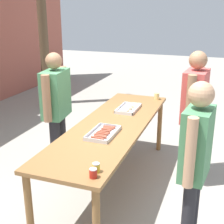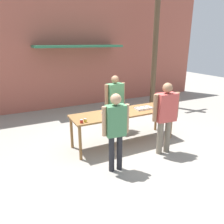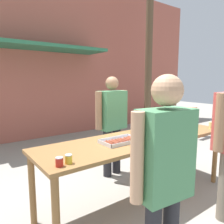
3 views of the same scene
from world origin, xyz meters
TOP-DOWN VIEW (x-y plane):
  - ground_plane at (0.00, 0.00)m, footprint 24.00×24.00m
  - building_facade_back at (0.00, 3.98)m, footprint 12.00×1.11m
  - serving_table at (0.00, 0.00)m, footprint 2.73×0.80m
  - food_tray_sausages at (-0.35, -0.02)m, footprint 0.47×0.27m
  - food_tray_buns at (0.57, -0.02)m, footprint 0.46×0.26m
  - condiment_jar_mustard at (-1.23, -0.28)m, footprint 0.07×0.07m
  - condiment_jar_ketchup at (-1.14, -0.27)m, footprint 0.07×0.07m
  - beer_cup at (1.23, -0.28)m, footprint 0.08×0.08m
  - person_server_behind_table at (0.19, 0.86)m, footprint 0.68×0.31m
  - person_customer_holding_hotdog at (-0.79, -1.05)m, footprint 0.56×0.25m
  - utility_pole at (2.94, 2.72)m, footprint 1.10×0.21m

SIDE VIEW (x-z plane):
  - ground_plane at x=0.00m, z-range 0.00..0.00m
  - serving_table at x=0.00m, z-range 0.35..1.21m
  - food_tray_sausages at x=-0.35m, z-range 0.86..0.90m
  - food_tray_buns at x=0.57m, z-range 0.86..0.92m
  - condiment_jar_mustard at x=-1.23m, z-range 0.87..0.95m
  - condiment_jar_ketchup at x=-1.14m, z-range 0.87..0.95m
  - beer_cup at x=1.23m, z-range 0.87..0.97m
  - person_server_behind_table at x=0.19m, z-range 0.15..1.81m
  - person_customer_holding_hotdog at x=-0.79m, z-range 0.16..1.81m
  - building_facade_back at x=0.00m, z-range 0.01..4.51m
  - utility_pole at x=2.94m, z-range 0.09..5.60m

